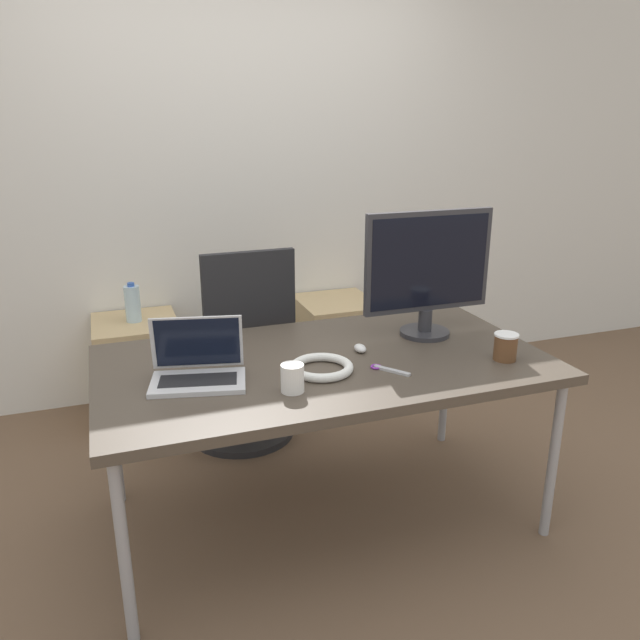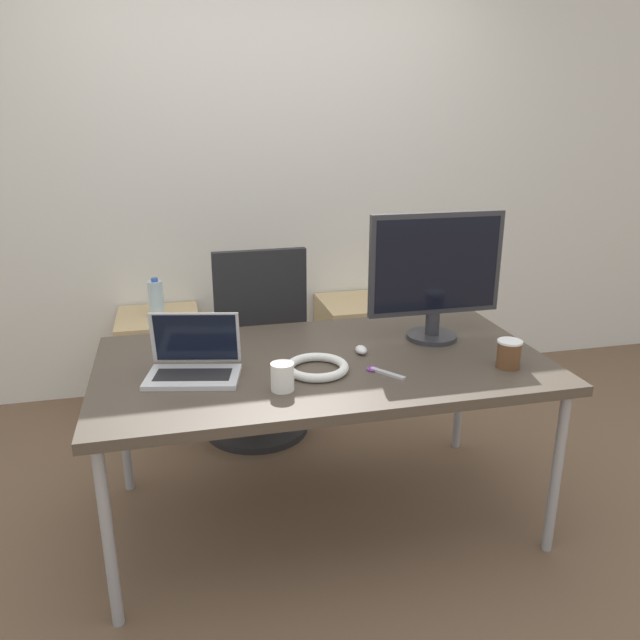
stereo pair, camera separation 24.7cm
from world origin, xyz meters
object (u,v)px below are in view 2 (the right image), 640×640
Objects in this scene: coffee_cup_brown at (509,354)px; cabinet_left at (162,362)px; laptop_center at (194,363)px; cabinet_right at (358,345)px; mouse at (361,350)px; water_bottle at (156,298)px; coffee_cup_white at (282,377)px; monitor at (435,274)px; cable_coil at (317,367)px; office_chair at (257,368)px.

cabinet_left is at bearing 131.63° from coffee_cup_brown.
coffee_cup_brown is (1.18, -0.20, 0.01)m from laptop_center.
mouse reaches higher than cabinet_right.
laptop_center is (-1.04, -1.30, 0.49)m from cabinet_right.
cabinet_right is 2.60× the size of water_bottle.
coffee_cup_white is 0.93× the size of coffee_cup_brown.
monitor is at bearing -43.93° from water_bottle.
water_bottle is 1.31m from laptop_center.
coffee_cup_brown is 0.74m from cable_coil.
office_chair is at bearing 136.38° from monitor.
laptop_center is 1.19m from coffee_cup_brown.
cabinet_right is at bearing 63.64° from coffee_cup_white.
office_chair reaches higher than cable_coil.
coffee_cup_brown is at bearing 0.24° from coffee_cup_white.
cabinet_left is 0.39m from water_bottle.
cabinet_left is 2.35× the size of cable_coil.
office_chair is at bearing -44.22° from cabinet_left.
office_chair is 0.96m from laptop_center.
office_chair reaches higher than laptop_center.
coffee_cup_white is at bearing -116.36° from cabinet_right.
laptop_center is 1.55× the size of cable_coil.
cabinet_right is 2.35× the size of cable_coil.
monitor is at bearing -43.62° from office_chair.
cabinet_left is at bearing 123.86° from mouse.
coffee_cup_brown reaches higher than mouse.
cable_coil is at bearing -147.57° from mouse.
water_bottle reaches higher than cable_coil.
monitor is at bearing 22.67° from cable_coil.
cable_coil reaches higher than mouse.
coffee_cup_white is at bearing -34.94° from laptop_center.
laptop_center is at bearing -128.76° from cabinet_right.
laptop_center is at bearing -83.14° from cabinet_left.
coffee_cup_white is at bearing -73.29° from water_bottle.
coffee_cup_brown is (0.84, -1.02, 0.39)m from office_chair.
water_bottle is 2.17× the size of coffee_cup_white.
mouse is at bearing 5.61° from laptop_center.
water_bottle reaches higher than mouse.
monitor is at bearing 112.96° from coffee_cup_brown.
cabinet_left is at bearing 180.00° from cabinet_right.
coffee_cup_white is at bearing -179.76° from coffee_cup_brown.
coffee_cup_white is (-0.37, -0.27, 0.03)m from mouse.
cable_coil is at bearing -113.28° from cabinet_right.
mouse is at bearing -106.79° from cabinet_right.
office_chair reaches higher than coffee_cup_white.
monitor reaches higher than cabinet_left.
office_chair is at bearing 129.46° from coffee_cup_brown.
cabinet_right is at bearing -0.11° from water_bottle.
mouse is (0.83, -1.23, 0.46)m from cabinet_left.
cabinet_right is at bearing 34.41° from office_chair.
laptop_center is (-0.34, -0.82, 0.39)m from office_chair.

